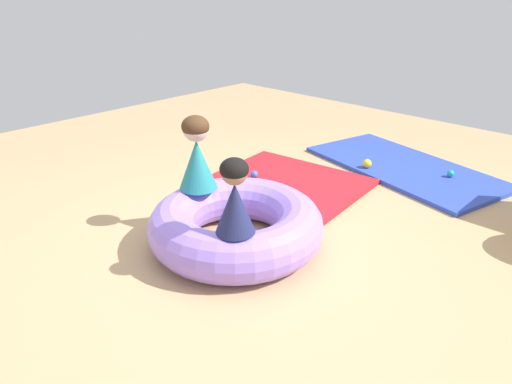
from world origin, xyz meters
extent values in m
plane|color=tan|center=(0.00, 0.00, 0.00)|extent=(8.00, 8.00, 0.00)
cube|color=#2D47B7|center=(0.09, 2.10, 0.02)|extent=(2.05, 1.35, 0.04)
cube|color=red|center=(-0.48, 0.97, 0.02)|extent=(1.42, 1.30, 0.04)
torus|color=#9975EA|center=(-0.06, -0.04, 0.16)|extent=(1.20, 1.20, 0.32)
cone|color=teal|center=(-0.44, -0.04, 0.50)|extent=(0.36, 0.36, 0.36)
sphere|color=beige|center=(-0.44, -0.04, 0.76)|extent=(0.18, 0.18, 0.18)
ellipsoid|color=#472D19|center=(-0.44, -0.04, 0.78)|extent=(0.19, 0.19, 0.15)
cone|color=navy|center=(0.22, -0.31, 0.48)|extent=(0.28, 0.28, 0.31)
sphere|color=#936647|center=(0.22, -0.31, 0.71)|extent=(0.16, 0.16, 0.16)
ellipsoid|color=black|center=(0.22, -0.31, 0.72)|extent=(0.17, 0.17, 0.13)
sphere|color=teal|center=(0.54, 2.12, 0.07)|extent=(0.07, 0.07, 0.07)
sphere|color=green|center=(-0.55, 0.55, 0.09)|extent=(0.10, 0.10, 0.10)
sphere|color=blue|center=(-0.75, 0.87, 0.07)|extent=(0.07, 0.07, 0.07)
sphere|color=yellow|center=(-0.14, 1.80, 0.08)|extent=(0.08, 0.08, 0.08)
sphere|color=orange|center=(-0.59, 0.68, 0.08)|extent=(0.08, 0.08, 0.08)
camera|label=1|loc=(2.04, -2.06, 1.71)|focal=33.67mm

